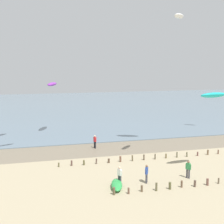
{
  "coord_description": "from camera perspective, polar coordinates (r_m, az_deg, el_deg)",
  "views": [
    {
      "loc": [
        -4.11,
        -9.5,
        10.74
      ],
      "look_at": [
        1.55,
        13.29,
        6.94
      ],
      "focal_mm": 48.33,
      "sensor_mm": 36.0,
      "label": 1
    }
  ],
  "objects": [
    {
      "name": "sea",
      "position": [
        74.92,
        -10.67,
        0.84
      ],
      "size": [
        160.0,
        70.0,
        0.1
      ],
      "primitive_type": "cube",
      "color": "slate",
      "rests_on": "ground"
    },
    {
      "name": "person_mid_beach",
      "position": [
        27.39,
        1.45,
        -11.82
      ],
      "size": [
        0.37,
        0.5,
        1.71
      ],
      "color": "#383842",
      "rests_on": "ground"
    },
    {
      "name": "grounded_kite",
      "position": [
        27.03,
        0.89,
        -13.61
      ],
      "size": [
        1.52,
        2.77,
        0.53
      ],
      "primitive_type": "ellipsoid",
      "rotation": [
        0.0,
        0.0,
        4.48
      ],
      "color": "green",
      "rests_on": "ground"
    },
    {
      "name": "wet_sand_strip",
      "position": [
        37.81,
        -7.2,
        -7.37
      ],
      "size": [
        120.0,
        6.04,
        0.01
      ],
      "primitive_type": "cube",
      "color": "#7A6D59",
      "rests_on": "ground"
    },
    {
      "name": "person_far_down_beach",
      "position": [
        29.73,
        14.22,
        -10.38
      ],
      "size": [
        0.38,
        0.49,
        1.71
      ],
      "color": "#383842",
      "rests_on": "ground"
    },
    {
      "name": "person_by_waterline",
      "position": [
        27.95,
        6.56,
        -11.44
      ],
      "size": [
        0.37,
        0.51,
        1.71
      ],
      "color": "#383842",
      "rests_on": "ground"
    },
    {
      "name": "person_right_flank",
      "position": [
        38.6,
        -3.26,
        -5.55
      ],
      "size": [
        0.34,
        0.53,
        1.71
      ],
      "color": "#232328",
      "rests_on": "ground"
    },
    {
      "name": "groyne_far",
      "position": [
        34.99,
        8.93,
        -8.3
      ],
      "size": [
        23.05,
        0.34,
        0.66
      ],
      "color": "brown",
      "rests_on": "ground"
    },
    {
      "name": "groyne_mid",
      "position": [
        28.03,
        14.58,
        -12.94
      ],
      "size": [
        13.63,
        0.36,
        0.72
      ],
      "color": "brown",
      "rests_on": "ground"
    },
    {
      "name": "kite_aloft_7",
      "position": [
        30.44,
        18.67,
        3.06
      ],
      "size": [
        3.07,
        1.43,
        0.76
      ],
      "primitive_type": "ellipsoid",
      "rotation": [
        -0.34,
        0.0,
        0.13
      ],
      "color": "#19B2B7"
    },
    {
      "name": "kite_aloft_6",
      "position": [
        46.32,
        -11.27,
        5.19
      ],
      "size": [
        2.11,
        3.51,
        0.65
      ],
      "primitive_type": "ellipsoid",
      "rotation": [
        -0.11,
        0.0,
        1.25
      ],
      "color": "purple"
    },
    {
      "name": "kite_aloft_1",
      "position": [
        32.25,
        12.56,
        17.3
      ],
      "size": [
        2.12,
        2.22,
        0.54
      ],
      "primitive_type": "ellipsoid",
      "rotation": [
        -0.27,
        0.0,
        0.83
      ],
      "color": "white"
    }
  ]
}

